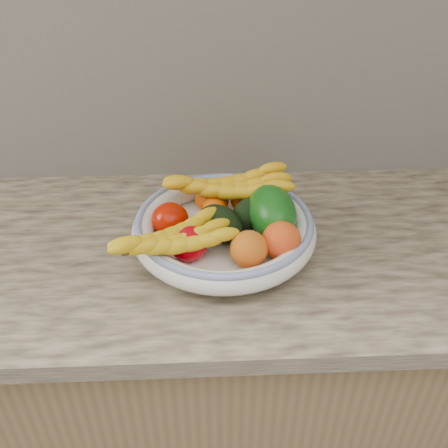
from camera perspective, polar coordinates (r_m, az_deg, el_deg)
kitchen_counter at (r=1.41m, az=-0.05°, el=-15.93°), size 2.44×0.66×1.40m
fruit_bowl at (r=1.06m, az=0.00°, el=-0.50°), size 0.39×0.39×0.08m
clementine_back_left at (r=1.14m, az=-1.88°, el=2.82°), size 0.06×0.06×0.05m
clementine_back_right at (r=1.14m, az=2.15°, el=2.77°), size 0.06×0.06×0.05m
clementine_back_mid at (r=1.11m, az=-1.07°, el=1.93°), size 0.06×0.06×0.05m
clementine_extra at (r=1.13m, az=-0.64°, el=2.57°), size 0.05×0.05×0.04m
tomato_left at (r=1.07m, az=-6.18°, el=0.52°), size 0.09×0.09×0.07m
tomato_near_left at (r=1.00m, az=-4.07°, el=-2.21°), size 0.09×0.09×0.07m
avocado_center at (r=1.04m, az=-0.44°, el=0.01°), size 0.13×0.13×0.08m
avocado_right at (r=1.08m, az=2.97°, el=1.32°), size 0.11×0.11×0.06m
green_mango at (r=1.06m, az=5.43°, el=1.33°), size 0.15×0.17×0.13m
peach_front at (r=0.97m, az=2.85°, el=-2.91°), size 0.08×0.08×0.08m
peach_right at (r=1.00m, az=6.58°, el=-1.89°), size 0.10×0.10×0.08m
banana_bunch_back at (r=1.11m, az=0.42°, el=3.96°), size 0.31×0.13×0.09m
banana_bunch_front at (r=0.97m, az=-5.90°, el=-2.13°), size 0.28×0.21×0.07m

